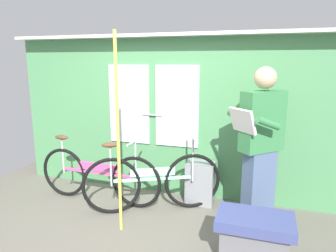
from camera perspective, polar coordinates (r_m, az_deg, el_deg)
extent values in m
cube|color=#666056|center=(3.58, -6.61, -19.70)|extent=(5.53, 4.09, 0.04)
cube|color=#4C8C56|center=(4.28, -0.10, 1.50)|extent=(4.53, 0.08, 2.15)
cube|color=silver|center=(4.40, -7.15, 3.97)|extent=(0.60, 0.02, 1.10)
cube|color=silver|center=(4.16, 1.65, 3.60)|extent=(0.60, 0.02, 1.10)
cylinder|color=#B2B2B7|center=(4.27, -2.95, 2.05)|extent=(0.28, 0.02, 0.02)
cube|color=silver|center=(4.13, -0.55, 16.40)|extent=(4.53, 0.28, 0.04)
torus|color=black|center=(4.01, -5.89, -10.27)|extent=(0.68, 0.06, 0.68)
torus|color=black|center=(4.55, -18.59, -8.09)|extent=(0.68, 0.06, 0.68)
cube|color=#D14C93|center=(4.23, -12.70, -8.40)|extent=(1.04, 0.06, 0.03)
cube|color=#D14C93|center=(4.21, -12.75, -7.33)|extent=(0.60, 0.04, 0.10)
cylinder|color=#B7B7BC|center=(4.48, -18.80, -5.08)|extent=(0.02, 0.02, 0.50)
ellipsoid|color=brown|center=(4.41, -19.01, -1.97)|extent=(0.20, 0.09, 0.06)
cylinder|color=#B7B7BC|center=(3.91, -5.97, -6.61)|extent=(0.02, 0.02, 0.54)
cylinder|color=#B7B7BC|center=(3.84, -6.06, -2.79)|extent=(0.03, 0.44, 0.02)
torus|color=black|center=(3.99, 4.51, -10.08)|extent=(0.66, 0.36, 0.72)
torus|color=black|center=(3.89, -10.35, -10.81)|extent=(0.66, 0.36, 0.72)
cube|color=#9EDBC6|center=(3.89, -2.83, -9.71)|extent=(0.87, 0.46, 0.03)
cube|color=#9EDBC6|center=(3.85, -2.84, -8.44)|extent=(0.51, 0.27, 0.10)
cylinder|color=#B7B7BC|center=(3.80, -10.50, -7.21)|extent=(0.02, 0.02, 0.52)
ellipsoid|color=brown|center=(3.73, -10.65, -3.45)|extent=(0.22, 0.17, 0.06)
cylinder|color=#B7B7BC|center=(3.89, 4.58, -6.28)|extent=(0.02, 0.02, 0.56)
cylinder|color=#B7B7BC|center=(3.81, 4.65, -2.30)|extent=(0.22, 0.40, 0.02)
cube|color=slate|center=(3.72, 16.29, -10.87)|extent=(0.37, 0.37, 0.88)
cube|color=#387F47|center=(3.50, 17.02, 0.81)|extent=(0.49, 0.49, 0.66)
sphere|color=tan|center=(3.45, 17.49, 8.46)|extent=(0.24, 0.24, 0.24)
cube|color=silver|center=(3.31, 13.54, 0.96)|extent=(0.32, 0.32, 0.26)
cylinder|color=#387F47|center=(3.25, 17.96, 0.49)|extent=(0.27, 0.26, 0.17)
cylinder|color=#387F47|center=(3.57, 12.97, 1.76)|extent=(0.27, 0.26, 0.17)
cube|color=gray|center=(4.17, 6.00, -10.33)|extent=(0.36, 0.28, 0.55)
cylinder|color=#C6C14C|center=(3.30, -9.18, -1.81)|extent=(0.04, 0.04, 2.15)
cube|color=#3D477F|center=(3.09, 15.75, -16.52)|extent=(0.70, 0.44, 0.10)
cube|color=slate|center=(3.20, 15.51, -20.07)|extent=(0.60, 0.36, 0.35)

